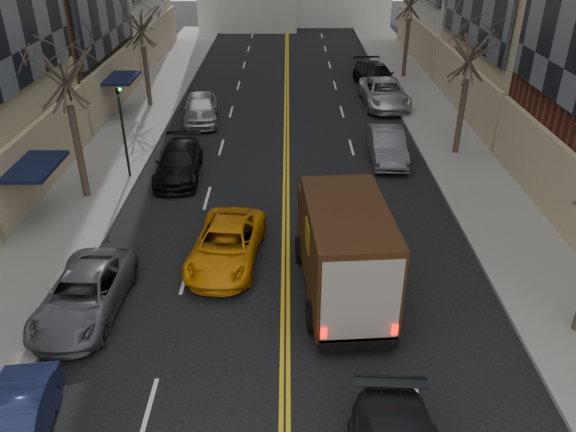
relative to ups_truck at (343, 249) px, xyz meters
name	(u,v)px	position (x,y,z in m)	size (l,w,h in m)	color
sidewalk_left	(124,139)	(-10.84, 14.04, -1.68)	(4.00, 66.00, 0.15)	slate
sidewalk_right	(449,139)	(7.16, 14.04, -1.68)	(4.00, 66.00, 0.15)	slate
tree_lf_mid	(59,46)	(-10.64, 7.04, 4.84)	(3.20, 3.20, 8.91)	#382D23
tree_lf_far	(139,9)	(-10.64, 20.04, 4.27)	(3.20, 3.20, 8.12)	#382D23
tree_rt_mid	(474,32)	(6.96, 12.04, 4.41)	(3.20, 3.20, 8.32)	#382D23
traffic_signal	(122,122)	(-9.24, 9.04, 1.06)	(0.29, 0.26, 4.70)	black
ups_truck	(343,249)	(0.00, 0.00, 0.00)	(2.96, 6.51, 3.48)	black
taxi	(226,245)	(-3.97, 1.98, -1.06)	(2.29, 4.97, 1.38)	orange
pedestrian	(319,242)	(-0.66, 1.71, -0.78)	(0.71, 0.46, 1.94)	black
parked_lf_b	(13,431)	(-8.14, -6.15, -1.10)	(1.39, 3.99, 1.32)	#12193A
parked_lf_c	(84,295)	(-8.14, -0.97, -1.07)	(2.26, 4.91, 1.36)	#494C50
parked_lf_d	(179,162)	(-6.94, 9.36, -1.04)	(2.01, 4.93, 1.43)	black
parked_lf_e	(201,108)	(-6.94, 17.22, -0.93)	(1.94, 4.83, 1.65)	#AFB3B7
parked_rt_a	(387,145)	(3.26, 11.40, -0.98)	(1.63, 4.68, 1.54)	#515359
parked_rt_b	(384,93)	(4.46, 20.34, -0.94)	(2.71, 5.87, 1.63)	#B7BABF
parked_rt_c	(375,76)	(4.46, 24.53, -0.93)	(2.30, 5.66, 1.64)	black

